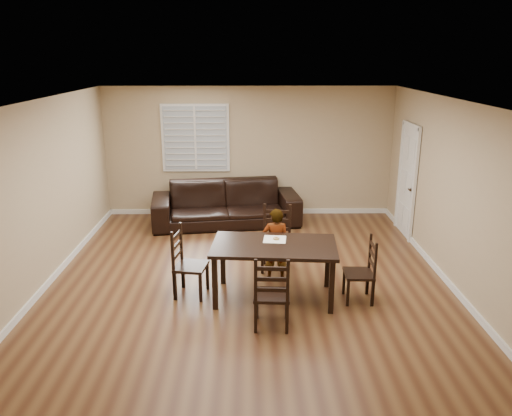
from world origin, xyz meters
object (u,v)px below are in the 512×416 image
Objects in this scene: dining_table at (274,250)px; chair_left at (183,264)px; chair_far at (272,298)px; donut at (276,238)px; chair_right at (367,272)px; child at (276,244)px; sofa at (226,204)px; chair_near at (277,239)px.

dining_table is 1.32m from chair_left.
chair_far reaches higher than donut.
chair_far is 1.16m from donut.
dining_table is 19.23× the size of donut.
chair_right reaches higher than dining_table.
sofa is (-0.87, 2.61, -0.14)m from child.
child is (-0.04, -0.47, 0.09)m from chair_near.
chair_far reaches higher than dining_table.
donut is at bearing 87.49° from child.
chair_right is (1.35, 0.80, -0.03)m from chair_far.
chair_left is (-1.22, 1.01, 0.01)m from chair_far.
chair_near is 1.69m from chair_left.
chair_far is 1.07× the size of chair_right.
chair_left reaches higher than chair_right.
chair_far is 0.34× the size of sofa.
chair_left reaches higher than donut.
sofa is at bearing 109.01° from dining_table.
sofa is (-0.75, 4.12, -0.02)m from chair_far.
dining_table is at bearing -85.79° from chair_left.
chair_left is at bearing -106.33° from sofa.
chair_far is at bearing -87.39° from sofa.
chair_right is 3.94m from sofa.
child is at bearing 90.00° from dining_table.
dining_table is at bearing -91.39° from chair_far.
donut is at bearing -81.92° from sofa.
chair_left reaches higher than dining_table.
sofa is at bearing 0.75° from chair_left.
chair_right reaches higher than sofa.
dining_table is 1.81× the size of chair_far.
chair_near is at bearing 89.78° from dining_table.
sofa is at bearing -146.21° from chair_right.
sofa is (-2.10, 3.33, 0.01)m from chair_right.
chair_right is at bearing 149.15° from child.
chair_left is 0.90× the size of child.
dining_table is 1.11m from chair_near.
chair_near reaches higher than sofa.
chair_left is at bearing -176.87° from donut.
chair_right is (1.19, -1.18, -0.05)m from chair_near.
sofa is (-0.82, 3.23, -0.29)m from dining_table.
child is at bearing -88.62° from chair_near.
chair_near is 1.12× the size of chair_right.
chair_near reaches higher than donut.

